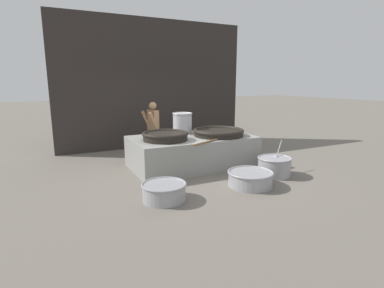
{
  "coord_description": "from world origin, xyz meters",
  "views": [
    {
      "loc": [
        -3.21,
        -6.51,
        2.08
      ],
      "look_at": [
        0.0,
        0.0,
        0.56
      ],
      "focal_mm": 28.0,
      "sensor_mm": 36.0,
      "label": 1
    }
  ],
  "objects_px": {
    "stock_pot": "(182,123)",
    "cook": "(153,127)",
    "giant_wok_far": "(218,132)",
    "prep_bowl_meat": "(250,178)",
    "prep_bowl_extra": "(164,191)",
    "giant_wok_near": "(165,136)",
    "prep_bowl_vegetables": "(274,165)"
  },
  "relations": [
    {
      "from": "stock_pot",
      "to": "prep_bowl_extra",
      "type": "height_order",
      "value": "stock_pot"
    },
    {
      "from": "cook",
      "to": "prep_bowl_vegetables",
      "type": "bearing_deg",
      "value": 115.21
    },
    {
      "from": "giant_wok_far",
      "to": "prep_bowl_meat",
      "type": "bearing_deg",
      "value": -98.4
    },
    {
      "from": "prep_bowl_extra",
      "to": "giant_wok_near",
      "type": "bearing_deg",
      "value": 67.71
    },
    {
      "from": "cook",
      "to": "prep_bowl_extra",
      "type": "distance_m",
      "value": 3.33
    },
    {
      "from": "giant_wok_near",
      "to": "prep_bowl_vegetables",
      "type": "bearing_deg",
      "value": -33.74
    },
    {
      "from": "giant_wok_far",
      "to": "prep_bowl_extra",
      "type": "xyz_separation_m",
      "value": [
        -2.08,
        -1.6,
        -0.67
      ]
    },
    {
      "from": "stock_pot",
      "to": "cook",
      "type": "height_order",
      "value": "cook"
    },
    {
      "from": "giant_wok_far",
      "to": "cook",
      "type": "relative_size",
      "value": 0.83
    },
    {
      "from": "giant_wok_near",
      "to": "cook",
      "type": "distance_m",
      "value": 1.52
    },
    {
      "from": "giant_wok_near",
      "to": "prep_bowl_meat",
      "type": "bearing_deg",
      "value": -55.83
    },
    {
      "from": "prep_bowl_vegetables",
      "to": "prep_bowl_extra",
      "type": "xyz_separation_m",
      "value": [
        -2.74,
        -0.25,
        -0.06
      ]
    },
    {
      "from": "giant_wok_near",
      "to": "prep_bowl_extra",
      "type": "distance_m",
      "value": 1.89
    },
    {
      "from": "prep_bowl_vegetables",
      "to": "prep_bowl_extra",
      "type": "relative_size",
      "value": 1.09
    },
    {
      "from": "giant_wok_near",
      "to": "prep_bowl_extra",
      "type": "height_order",
      "value": "giant_wok_near"
    },
    {
      "from": "prep_bowl_meat",
      "to": "prep_bowl_extra",
      "type": "height_order",
      "value": "prep_bowl_extra"
    },
    {
      "from": "stock_pot",
      "to": "prep_bowl_vegetables",
      "type": "bearing_deg",
      "value": -57.84
    },
    {
      "from": "giant_wok_near",
      "to": "stock_pot",
      "type": "relative_size",
      "value": 2.0
    },
    {
      "from": "giant_wok_near",
      "to": "prep_bowl_vegetables",
      "type": "distance_m",
      "value": 2.57
    },
    {
      "from": "stock_pot",
      "to": "giant_wok_near",
      "type": "bearing_deg",
      "value": -137.18
    },
    {
      "from": "cook",
      "to": "prep_bowl_extra",
      "type": "relative_size",
      "value": 1.9
    },
    {
      "from": "stock_pot",
      "to": "prep_bowl_meat",
      "type": "bearing_deg",
      "value": -80.53
    },
    {
      "from": "prep_bowl_extra",
      "to": "cook",
      "type": "bearing_deg",
      "value": 74.23
    },
    {
      "from": "cook",
      "to": "giant_wok_far",
      "type": "bearing_deg",
      "value": 120.19
    },
    {
      "from": "giant_wok_near",
      "to": "giant_wok_far",
      "type": "distance_m",
      "value": 1.41
    },
    {
      "from": "giant_wok_near",
      "to": "cook",
      "type": "bearing_deg",
      "value": 81.82
    },
    {
      "from": "stock_pot",
      "to": "prep_bowl_meat",
      "type": "relative_size",
      "value": 0.58
    },
    {
      "from": "giant_wok_near",
      "to": "stock_pot",
      "type": "height_order",
      "value": "stock_pot"
    },
    {
      "from": "giant_wok_far",
      "to": "prep_bowl_meat",
      "type": "height_order",
      "value": "giant_wok_far"
    },
    {
      "from": "stock_pot",
      "to": "prep_bowl_extra",
      "type": "distance_m",
      "value": 2.87
    },
    {
      "from": "cook",
      "to": "prep_bowl_extra",
      "type": "xyz_separation_m",
      "value": [
        -0.89,
        -3.14,
        -0.66
      ]
    },
    {
      "from": "giant_wok_near",
      "to": "cook",
      "type": "height_order",
      "value": "cook"
    }
  ]
}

